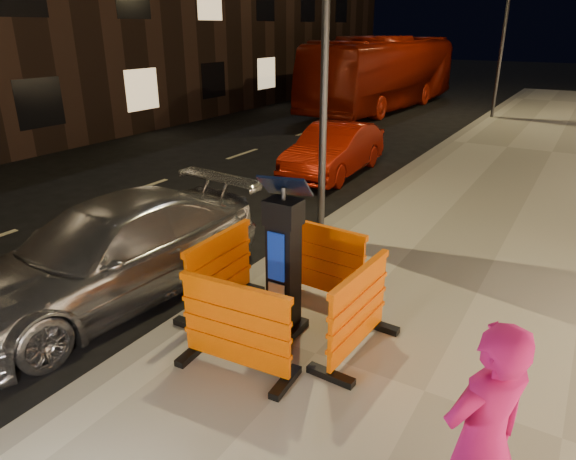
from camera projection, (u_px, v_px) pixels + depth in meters
The scene contains 14 objects.
ground_plane at pixel (195, 322), 6.63m from camera, with size 120.00×120.00×0.00m, color black.
sidewalk at pixel (424, 397), 5.17m from camera, with size 6.00×60.00×0.15m, color gray.
kerb at pixel (195, 317), 6.60m from camera, with size 0.30×60.00×0.15m, color slate.
parking_kiosk at pixel (284, 259), 5.89m from camera, with size 0.58×0.58×1.83m, color black.
barrier_front at pixel (236, 328), 5.28m from camera, with size 1.31×0.54×1.02m, color #FA5F00.
barrier_back at pixel (321, 261), 6.79m from camera, with size 1.31×0.54×1.02m, color #FA5F00.
barrier_kerbside at pixel (220, 272), 6.49m from camera, with size 1.31×0.54×1.02m, color #FA5F00.
barrier_bldgside at pixel (358, 312), 5.58m from camera, with size 1.31×0.54×1.02m, color #FA5F00.
car_silver at pixel (116, 297), 7.24m from camera, with size 1.89×4.65×1.35m, color silver.
car_red at pixel (334, 174), 13.28m from camera, with size 1.35×3.88×1.28m, color #901305.
bus_doubledecker at pixel (381, 108), 24.00m from camera, with size 2.68×11.46×3.19m, color maroon.
man at pixel (482, 443), 3.31m from camera, with size 0.65×0.43×1.79m, color #BC126B.
street_lamp_mid at pixel (325, 55), 7.74m from camera, with size 0.12×0.12×6.00m, color #3F3F44.
street_lamp_far at pixel (503, 38), 19.70m from camera, with size 0.12×0.12×6.00m, color #3F3F44.
Camera 1 is at (3.98, -4.29, 3.55)m, focal length 32.00 mm.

